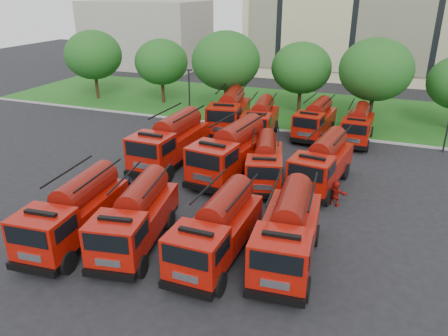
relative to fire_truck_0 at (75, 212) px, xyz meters
The scene contains 27 objects.
ground 7.67m from the fire_truck_0, 29.76° to the left, with size 140.00×140.00×0.00m, color black.
lawn 30.47m from the fire_truck_0, 77.65° to the left, with size 70.00×16.00×0.12m, color #195216.
curb 22.63m from the fire_truck_0, 73.25° to the left, with size 70.00×0.30×0.14m, color gray.
side_building 53.30m from the fire_truck_0, 116.21° to the left, with size 18.00×12.00×10.00m, color gray.
tree_0 31.29m from the fire_truck_0, 124.22° to the left, with size 6.30×6.30×7.70m.
tree_1 28.51m from the fire_truck_0, 109.55° to the left, with size 5.71×5.71×6.98m.
tree_2 25.54m from the fire_truck_0, 93.38° to the left, with size 6.72×6.72×8.22m.
tree_3 28.43m from the fire_truck_0, 78.76° to the left, with size 5.88×5.88×7.19m.
tree_4 29.27m from the fire_truck_0, 64.50° to the left, with size 6.55×6.55×8.01m.
lamp_post_0 21.25m from the fire_truck_0, 99.47° to the left, with size 0.60×0.25×5.11m.
fire_truck_0 is the anchor object (origin of this frame).
fire_truck_1 3.19m from the fire_truck_0, 13.72° to the left, with size 3.57×7.23×3.15m.
fire_truck_2 7.38m from the fire_truck_0, ahead, with size 2.64×6.98×3.16m.
fire_truck_3 10.66m from the fire_truck_0, 10.91° to the left, with size 3.13×7.36×3.26m.
fire_truck_4 10.96m from the fire_truck_0, 91.62° to the left, with size 3.05×7.92×3.57m.
fire_truck_5 11.52m from the fire_truck_0, 67.07° to the left, with size 3.63×8.18×3.60m.
fire_truck_6 12.45m from the fire_truck_0, 56.14° to the left, with size 3.68×6.74×2.91m.
fire_truck_7 15.36m from the fire_truck_0, 46.78° to the left, with size 3.31×7.35×3.24m.
fire_truck_8 20.01m from the fire_truck_0, 87.53° to the left, with size 3.90×8.07×3.53m.
fire_truck_9 19.75m from the fire_truck_0, 78.49° to the left, with size 3.21×7.09×3.12m.
fire_truck_10 22.81m from the fire_truck_0, 68.73° to the left, with size 2.87×6.79×3.01m.
fire_truck_11 24.24m from the fire_truck_0, 60.71° to the left, with size 2.40×6.35×2.87m.
firefighter_1 6.98m from the fire_truck_0, 14.61° to the right, with size 0.72×0.39×1.48m, color black.
firefighter_2 11.67m from the fire_truck_0, ahead, with size 0.91×0.52×1.56m, color maroon.
firefighter_3 11.22m from the fire_truck_0, 23.88° to the left, with size 1.26×0.65×1.94m, color black.
firefighter_4 4.51m from the fire_truck_0, 86.06° to the left, with size 0.93×0.61×1.90m, color black.
firefighter_5 14.76m from the fire_truck_0, 36.53° to the left, with size 1.47×0.63×1.59m, color maroon.
Camera 1 is at (7.47, -19.11, 12.16)m, focal length 35.00 mm.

